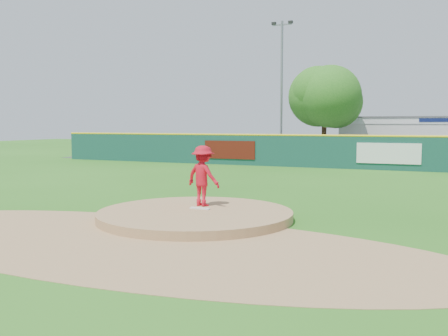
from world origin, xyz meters
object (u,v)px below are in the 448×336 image
at_px(pool_building_grp, 441,137).
at_px(deciduous_tree, 325,99).
at_px(playground_slide, 169,149).
at_px(light_pole_left, 282,83).
at_px(van, 310,152).
at_px(pitcher, 203,176).

bearing_deg(pool_building_grp, deciduous_tree, -138.84).
relative_size(pool_building_grp, playground_slide, 5.67).
bearing_deg(deciduous_tree, pool_building_grp, 41.16).
distance_m(playground_slide, light_pole_left, 10.64).
distance_m(pool_building_grp, deciduous_tree, 11.01).
distance_m(van, playground_slide, 11.16).
height_order(pitcher, light_pole_left, light_pole_left).
bearing_deg(pitcher, van, -69.01).
distance_m(pitcher, pool_building_grp, 31.75).
height_order(pitcher, playground_slide, pitcher).
relative_size(van, light_pole_left, 0.50).
bearing_deg(pool_building_grp, light_pole_left, -157.40).
bearing_deg(pitcher, light_pole_left, -62.08).
relative_size(pitcher, pool_building_grp, 0.12).
relative_size(pitcher, light_pole_left, 0.16).
relative_size(pitcher, van, 0.33).
height_order(pitcher, van, pitcher).
height_order(van, pool_building_grp, pool_building_grp).
bearing_deg(deciduous_tree, van, -94.10).
bearing_deg(pool_building_grp, van, -128.77).
relative_size(playground_slide, deciduous_tree, 0.36).
height_order(pool_building_grp, light_pole_left, light_pole_left).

